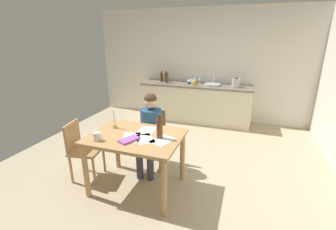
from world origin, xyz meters
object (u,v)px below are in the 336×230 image
at_px(chair_side_empty, 82,148).
at_px(teacup_on_counter, 193,83).
at_px(dining_table, 136,144).
at_px(chair_at_table, 153,135).
at_px(wine_glass_near_sink, 200,79).
at_px(stovetop_kettle, 236,83).
at_px(bottle_wine_red, 167,78).
at_px(mixing_bowl, 192,81).
at_px(bottle_vinegar, 166,77).
at_px(candlestick, 115,123).
at_px(wine_bottle_on_table, 160,128).
at_px(bottle_oil, 162,77).
at_px(sink_unit, 213,84).
at_px(wine_glass_by_kettle, 195,79).
at_px(coffee_mug, 97,136).
at_px(person_seated, 150,128).
at_px(book_magazine, 129,140).

height_order(chair_side_empty, teacup_on_counter, teacup_on_counter).
xyz_separation_m(dining_table, chair_at_table, (-0.05, 0.68, -0.16)).
distance_m(chair_at_table, wine_glass_near_sink, 2.39).
relative_size(dining_table, stovetop_kettle, 5.33).
height_order(bottle_wine_red, mixing_bowl, bottle_wine_red).
bearing_deg(bottle_vinegar, bottle_wine_red, -61.65).
height_order(mixing_bowl, teacup_on_counter, same).
bearing_deg(candlestick, wine_bottle_on_table, -8.62).
distance_m(candlestick, wine_bottle_on_table, 0.71).
bearing_deg(stovetop_kettle, wine_bottle_on_table, -104.38).
bearing_deg(dining_table, teacup_on_counter, 87.42).
distance_m(bottle_oil, stovetop_kettle, 1.79).
xyz_separation_m(sink_unit, wine_glass_near_sink, (-0.33, 0.15, 0.09)).
xyz_separation_m(candlestick, sink_unit, (0.92, 2.72, 0.07)).
relative_size(chair_at_table, bottle_oil, 3.45).
bearing_deg(sink_unit, bottle_vinegar, 176.65).
distance_m(bottle_wine_red, mixing_bowl, 0.59).
bearing_deg(chair_at_table, dining_table, -86.19).
xyz_separation_m(chair_at_table, wine_glass_by_kettle, (0.13, 2.32, 0.51)).
bearing_deg(candlestick, coffee_mug, -88.63).
distance_m(bottle_oil, mixing_bowl, 0.77).
height_order(coffee_mug, wine_bottle_on_table, wine_bottle_on_table).
xyz_separation_m(person_seated, wine_glass_near_sink, (0.23, 2.47, 0.33)).
relative_size(sink_unit, teacup_on_counter, 2.77).
bearing_deg(coffee_mug, bottle_wine_red, 93.40).
xyz_separation_m(chair_at_table, bottle_wine_red, (-0.51, 2.14, 0.51)).
xyz_separation_m(person_seated, mixing_bowl, (0.05, 2.40, 0.28)).
xyz_separation_m(chair_side_empty, mixing_bowl, (0.87, 2.96, 0.48)).
height_order(dining_table, candlestick, candlestick).
relative_size(stovetop_kettle, wine_glass_near_sink, 1.43).
relative_size(dining_table, person_seated, 0.98).
height_order(person_seated, chair_side_empty, person_seated).
bearing_deg(person_seated, bottle_vinegar, 103.77).
relative_size(bottle_oil, mixing_bowl, 1.06).
xyz_separation_m(book_magazine, bottle_wine_red, (-0.55, 2.98, 0.21)).
distance_m(person_seated, bottle_vinegar, 2.48).
bearing_deg(person_seated, wine_bottle_on_table, -55.14).
xyz_separation_m(chair_side_empty, book_magazine, (0.85, -0.14, 0.32)).
relative_size(wine_bottle_on_table, wine_glass_near_sink, 2.01).
distance_m(person_seated, wine_bottle_on_table, 0.66).
height_order(bottle_oil, stovetop_kettle, bottle_oil).
bearing_deg(wine_glass_by_kettle, bottle_oil, -175.57).
xyz_separation_m(chair_at_table, person_seated, (0.02, -0.15, 0.18)).
distance_m(chair_at_table, book_magazine, 0.89).
relative_size(sink_unit, mixing_bowl, 1.50).
height_order(mixing_bowl, stovetop_kettle, stovetop_kettle).
bearing_deg(candlestick, sink_unit, 71.39).
xyz_separation_m(candlestick, wine_glass_near_sink, (0.58, 2.87, 0.16)).
bearing_deg(bottle_wine_red, chair_at_table, -76.58).
bearing_deg(bottle_oil, teacup_on_counter, -15.28).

